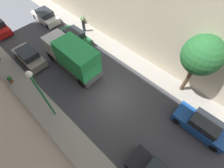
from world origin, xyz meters
name	(u,v)px	position (x,y,z in m)	size (l,w,h in m)	color
ground	(112,97)	(0.00, 0.00, 0.00)	(32.00, 32.00, 0.00)	#38383D
sidewalk_left	(69,136)	(-5.00, 0.00, 0.07)	(2.00, 44.00, 0.15)	gray
sidewalk_right	(144,68)	(5.00, 0.00, 0.07)	(2.00, 44.00, 0.15)	gray
parked_car_left_2	(29,57)	(-2.70, 9.56, 0.72)	(1.78, 4.20, 1.57)	gray
parked_car_right_1	(201,125)	(2.70, -7.15, 0.72)	(1.78, 4.20, 1.57)	#194799
parked_car_right_2	(75,37)	(2.70, 8.61, 0.72)	(1.78, 4.20, 1.57)	#1E6638
parked_car_right_3	(45,16)	(2.70, 14.76, 0.72)	(1.78, 4.20, 1.57)	white
delivery_truck	(72,56)	(0.00, 5.28, 1.79)	(2.26, 6.60, 3.38)	#4C4C51
pedestrian	(83,24)	(4.69, 9.26, 1.07)	(0.40, 0.36, 1.72)	#2D334C
street_tree_1	(202,55)	(5.18, -4.20, 4.55)	(3.05, 3.05, 5.95)	brown
potted_plant_0	(83,20)	(5.69, 10.69, 0.58)	(0.54, 0.54, 0.82)	#B2A899
potted_plant_1	(10,79)	(-5.53, 8.31, 0.57)	(0.42, 0.42, 0.76)	brown
lamp_post	(39,90)	(-4.60, 2.37, 3.84)	(0.44, 0.44, 5.61)	#26723F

